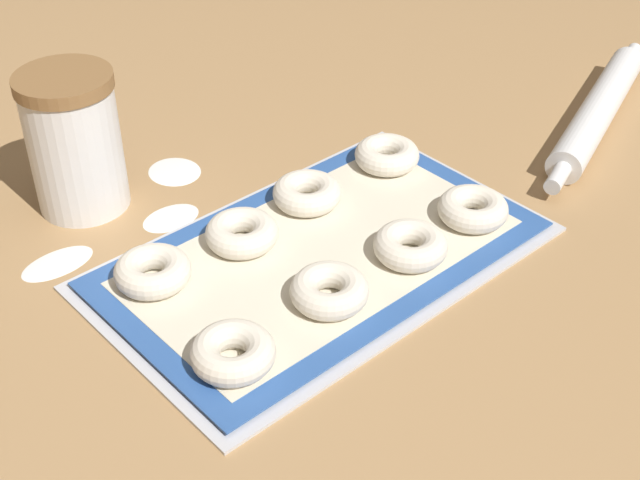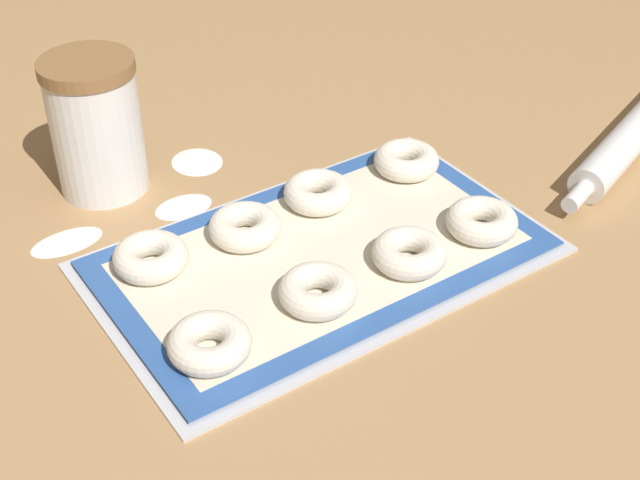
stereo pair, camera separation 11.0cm
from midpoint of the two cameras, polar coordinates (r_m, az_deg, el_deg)
The scene contains 16 objects.
ground_plane at distance 1.01m, azimuth 2.28°, elevation -1.71°, with size 2.80×2.80×0.00m, color #A87F51.
baking_tray at distance 1.02m, azimuth 3.08°, elevation -1.12°, with size 0.51×0.31×0.01m.
baking_mat at distance 1.02m, azimuth 3.09°, elevation -0.88°, with size 0.49×0.29×0.00m.
bagel_front_far_left at distance 0.88m, azimuth -3.53°, elevation -6.78°, with size 0.08×0.08×0.03m.
bagel_front_mid_left at distance 0.94m, azimuth 3.22°, elevation -3.41°, with size 0.08×0.08×0.03m.
bagel_front_mid_right at distance 1.00m, azimuth 8.89°, elevation -0.96°, with size 0.08×0.08×0.03m.
bagel_front_far_right at distance 1.06m, azimuth 13.24°, elevation 1.07°, with size 0.08×0.08×0.03m.
bagel_back_far_left at distance 0.99m, azimuth -7.70°, elevation -1.23°, with size 0.08×0.08×0.03m.
bagel_back_mid_left at distance 1.03m, azimuth -1.80°, elevation 0.72°, with size 0.08×0.08×0.03m.
bagel_back_mid_right at distance 1.09m, azimuth 2.76°, elevation 2.95°, with size 0.08×0.08×0.03m.
bagel_back_far_right at distance 1.16m, azimuth 8.27°, elevation 4.97°, with size 0.08×0.08×0.03m.
flour_canister at distance 1.12m, azimuth -11.44°, elevation 7.09°, with size 0.12×0.12×0.18m.
rolling_pin at distance 1.31m, azimuth 21.95°, elevation 6.51°, with size 0.44×0.17×0.05m.
flour_patch_near at distance 1.07m, azimuth -13.14°, elevation -0.20°, with size 0.09×0.05×0.00m.
flour_patch_far at distance 1.20m, azimuth -5.36°, elevation 4.93°, with size 0.07×0.07×0.00m.
flour_patch_side at distance 1.11m, azimuth -5.96°, elevation 2.06°, with size 0.07×0.05×0.00m.
Camera 2 is at (-0.44, -0.67, 0.63)m, focal length 50.00 mm.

